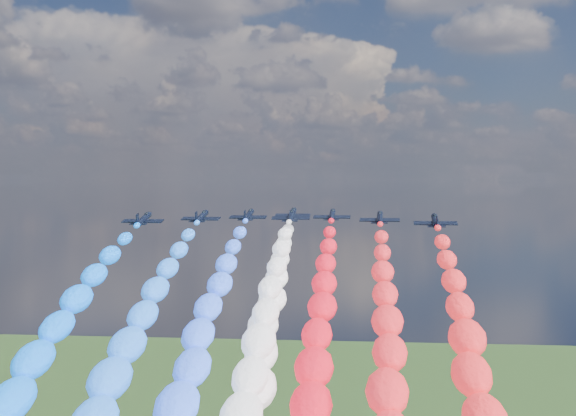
# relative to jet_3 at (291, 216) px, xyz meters

# --- Properties ---
(jet_0) EXTENTS (8.34, 11.34, 4.66)m
(jet_0) POSITION_rel_jet_3_xyz_m (-28.30, -14.59, 0.00)
(jet_0) COLOR black
(trail_0) EXTENTS (7.17, 108.94, 46.99)m
(trail_0) POSITION_rel_jet_3_xyz_m (-28.30, -70.02, -20.89)
(trail_0) COLOR #0A68FC
(jet_1) EXTENTS (8.86, 11.71, 4.66)m
(jet_1) POSITION_rel_jet_3_xyz_m (-18.76, -4.02, 0.00)
(jet_1) COLOR black
(trail_1) EXTENTS (7.17, 108.94, 46.99)m
(trail_1) POSITION_rel_jet_3_xyz_m (-18.76, -59.45, -20.89)
(trail_1) COLOR blue
(jet_2) EXTENTS (8.70, 11.59, 4.66)m
(jet_2) POSITION_rel_jet_3_xyz_m (-9.79, 3.57, 0.00)
(jet_2) COLOR black
(trail_2) EXTENTS (7.17, 108.94, 46.99)m
(trail_2) POSITION_rel_jet_3_xyz_m (-9.79, -51.85, -20.89)
(trail_2) COLOR #2F5EF8
(jet_3) EXTENTS (8.44, 11.41, 4.66)m
(jet_3) POSITION_rel_jet_3_xyz_m (0.00, 0.00, 0.00)
(jet_3) COLOR black
(trail_3) EXTENTS (7.17, 108.94, 46.99)m
(trail_3) POSITION_rel_jet_3_xyz_m (0.00, -55.42, -20.89)
(trail_3) COLOR white
(jet_4) EXTENTS (8.33, 11.33, 4.66)m
(jet_4) POSITION_rel_jet_3_xyz_m (-0.74, 13.23, 0.00)
(jet_4) COLOR black
(trail_4) EXTENTS (7.17, 108.94, 46.99)m
(trail_4) POSITION_rel_jet_3_xyz_m (-0.74, -42.20, -20.89)
(trail_4) COLOR white
(jet_5) EXTENTS (8.35, 11.35, 4.66)m
(jet_5) POSITION_rel_jet_3_xyz_m (8.64, 6.04, 0.00)
(jet_5) COLOR black
(trail_5) EXTENTS (7.17, 108.94, 46.99)m
(trail_5) POSITION_rel_jet_3_xyz_m (8.64, -49.38, -20.89)
(trail_5) COLOR red
(jet_6) EXTENTS (8.67, 11.57, 4.66)m
(jet_6) POSITION_rel_jet_3_xyz_m (18.89, -5.84, 0.00)
(jet_6) COLOR black
(trail_6) EXTENTS (7.17, 108.94, 46.99)m
(trail_6) POSITION_rel_jet_3_xyz_m (18.89, -61.27, -20.89)
(trail_6) COLOR red
(jet_7) EXTENTS (8.54, 11.48, 4.66)m
(jet_7) POSITION_rel_jet_3_xyz_m (29.14, -16.73, 0.00)
(jet_7) COLOR black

